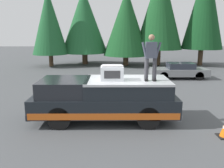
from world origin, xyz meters
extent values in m
plane|color=#4C4F51|center=(0.00, 0.00, 0.00)|extent=(90.00, 90.00, 0.00)
cube|color=black|center=(-0.15, 0.52, 0.70)|extent=(2.00, 5.50, 0.70)
cube|color=#CC5619|center=(-0.15, 0.52, 0.51)|extent=(2.01, 5.39, 0.24)
cube|color=black|center=(-0.15, 2.03, 1.35)|extent=(1.84, 1.87, 0.60)
cube|color=black|center=(-0.15, -0.36, 1.31)|extent=(1.92, 3.19, 0.52)
cube|color=#B7BABF|center=(-0.15, -0.36, 1.61)|extent=(1.94, 3.19, 0.08)
cube|color=#232326|center=(-0.15, 3.21, 0.43)|extent=(1.96, 0.16, 0.20)
cube|color=#B2B5BA|center=(-0.15, -2.17, 0.43)|extent=(1.96, 0.16, 0.20)
cylinder|color=black|center=(-1.00, 2.12, 0.42)|extent=(0.30, 0.84, 0.84)
cylinder|color=black|center=(0.70, 2.12, 0.42)|extent=(0.30, 0.84, 0.84)
cylinder|color=black|center=(-1.00, -1.07, 0.42)|extent=(0.30, 0.84, 0.84)
cylinder|color=black|center=(0.70, -1.07, 0.42)|extent=(0.30, 0.84, 0.84)
cube|color=silver|center=(-0.27, 0.22, 1.91)|extent=(0.64, 0.84, 0.52)
cube|color=#2D2D30|center=(-0.59, 0.22, 1.91)|extent=(0.01, 0.59, 0.29)
cube|color=#99999E|center=(-0.27, 0.22, 2.19)|extent=(0.58, 0.76, 0.04)
cylinder|color=#333338|center=(-0.40, -1.34, 2.07)|extent=(0.15, 0.15, 0.84)
cube|color=black|center=(-0.44, -1.34, 1.69)|extent=(0.26, 0.11, 0.08)
cylinder|color=#333338|center=(-0.40, -1.04, 2.07)|extent=(0.15, 0.15, 0.84)
cube|color=black|center=(-0.44, -1.04, 1.69)|extent=(0.26, 0.11, 0.08)
cube|color=#474C5B|center=(-0.40, -1.19, 2.78)|extent=(0.24, 0.40, 0.58)
sphere|color=#A37A5B|center=(-0.40, -1.19, 3.23)|extent=(0.22, 0.22, 0.22)
cylinder|color=#474C5B|center=(-0.43, -1.44, 2.78)|extent=(0.09, 0.23, 0.58)
cylinder|color=#474C5B|center=(-0.43, -0.95, 2.78)|extent=(0.09, 0.23, 0.58)
cube|color=gray|center=(8.14, -4.79, 0.49)|extent=(1.64, 4.10, 0.50)
cube|color=#282D38|center=(8.14, -4.89, 0.95)|extent=(1.31, 1.89, 0.42)
cylinder|color=black|center=(7.42, -3.52, 0.31)|extent=(0.20, 0.62, 0.62)
cylinder|color=black|center=(8.86, -3.52, 0.31)|extent=(0.20, 0.62, 0.62)
cylinder|color=black|center=(7.42, -6.06, 0.31)|extent=(0.20, 0.62, 0.62)
cylinder|color=black|center=(8.86, -6.06, 0.31)|extent=(0.20, 0.62, 0.62)
cylinder|color=#4C3826|center=(14.93, -8.92, 0.84)|extent=(0.48, 0.48, 1.68)
cone|color=#14421E|center=(14.93, -8.92, 5.94)|extent=(4.01, 4.01, 8.52)
cylinder|color=#4C3826|center=(15.09, -4.58, 0.83)|extent=(0.56, 0.56, 1.66)
cone|color=#194C23|center=(15.09, -4.58, 5.71)|extent=(4.70, 4.70, 8.10)
cylinder|color=#4C3826|center=(14.92, -1.28, 0.52)|extent=(0.54, 0.54, 1.04)
cone|color=#194C23|center=(14.92, -1.28, 4.27)|extent=(4.52, 4.52, 6.46)
cylinder|color=#4C3826|center=(15.95, 3.00, 0.61)|extent=(0.57, 0.57, 1.21)
cone|color=#1E562D|center=(15.95, 3.00, 4.47)|extent=(4.78, 4.78, 6.50)
cylinder|color=#4C3826|center=(14.36, 6.21, 0.60)|extent=(0.41, 0.41, 1.21)
cone|color=#1E562D|center=(14.36, 6.21, 4.30)|extent=(3.44, 3.44, 6.19)
camera|label=1|loc=(-8.89, 0.28, 3.46)|focal=37.45mm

